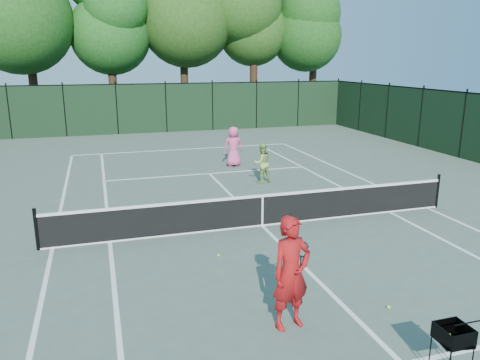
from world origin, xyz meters
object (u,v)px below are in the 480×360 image
object	(u,v)px
ball_hopper	(454,335)
loose_ball_near_cart	(389,307)
coach	(291,273)
player_green	(262,163)
player_pink	(233,146)
loose_ball_midcourt	(219,255)

from	to	relation	value
ball_hopper	loose_ball_near_cart	world-z (taller)	ball_hopper
coach	player_green	world-z (taller)	coach
player_pink	loose_ball_near_cart	size ratio (longest dim) A/B	25.33
player_green	loose_ball_near_cart	bearing A→B (deg)	75.78
player_green	player_pink	bearing A→B (deg)	-94.85
coach	player_pink	bearing A→B (deg)	66.81
player_pink	player_green	world-z (taller)	player_pink
ball_hopper	loose_ball_midcourt	distance (m)	5.63
player_green	loose_ball_near_cart	xyz separation A→B (m)	(-0.81, -9.37, -0.72)
player_green	ball_hopper	xyz separation A→B (m)	(-1.10, -11.29, -0.05)
coach	ball_hopper	xyz separation A→B (m)	(1.70, -1.94, -0.30)
loose_ball_near_cart	loose_ball_midcourt	distance (m)	4.05
loose_ball_near_cart	player_green	bearing A→B (deg)	85.03
loose_ball_midcourt	loose_ball_near_cart	bearing A→B (deg)	-53.02
coach	loose_ball_midcourt	distance (m)	3.40
player_green	loose_ball_midcourt	distance (m)	6.98
loose_ball_near_cart	player_pink	bearing A→B (deg)	87.30
coach	loose_ball_near_cart	xyz separation A→B (m)	(1.99, -0.02, -0.97)
coach	player_pink	world-z (taller)	coach
player_green	ball_hopper	bearing A→B (deg)	75.16
ball_hopper	loose_ball_near_cart	size ratio (longest dim) A/B	12.29
ball_hopper	loose_ball_near_cart	bearing A→B (deg)	91.41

